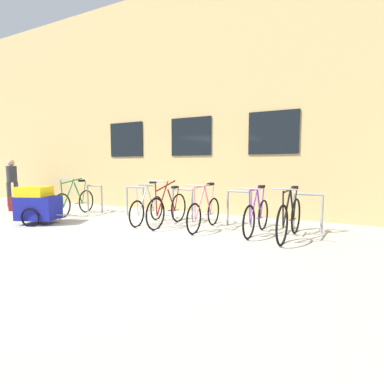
# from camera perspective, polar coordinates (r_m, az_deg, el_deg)

# --- Properties ---
(ground_plane) EXTENTS (42.00, 42.00, 0.00)m
(ground_plane) POSITION_cam_1_polar(r_m,az_deg,el_deg) (5.97, -13.61, -8.56)
(ground_plane) COLOR #B2ADA0
(storefront_building) EXTENTS (28.00, 6.67, 6.70)m
(storefront_building) POSITION_cam_1_polar(r_m,az_deg,el_deg) (11.77, 6.99, 14.79)
(storefront_building) COLOR tan
(storefront_building) RESTS_ON ground
(bike_rack) EXTENTS (6.61, 0.05, 0.84)m
(bike_rack) POSITION_cam_1_polar(r_m,az_deg,el_deg) (7.25, -1.94, -1.83)
(bike_rack) COLOR gray
(bike_rack) RESTS_ON ground
(bicycle_green) EXTENTS (0.47, 1.73, 1.10)m
(bicycle_green) POSITION_cam_1_polar(r_m,az_deg,el_deg) (8.81, -22.71, -1.78)
(bicycle_green) COLOR black
(bicycle_green) RESTS_ON ground
(bicycle_pink) EXTENTS (0.44, 1.72, 1.04)m
(bicycle_pink) POSITION_cam_1_polar(r_m,az_deg,el_deg) (6.34, 2.56, -4.10)
(bicycle_pink) COLOR black
(bicycle_pink) RESTS_ON ground
(bicycle_black) EXTENTS (0.44, 1.83, 1.04)m
(bicycle_black) POSITION_cam_1_polar(r_m,az_deg,el_deg) (5.83, 19.22, -4.99)
(bicycle_black) COLOR black
(bicycle_black) RESTS_ON ground
(bicycle_purple) EXTENTS (0.44, 1.63, 1.02)m
(bicycle_purple) POSITION_cam_1_polar(r_m,az_deg,el_deg) (6.06, 13.00, -4.70)
(bicycle_purple) COLOR black
(bicycle_purple) RESTS_ON ground
(bicycle_maroon) EXTENTS (0.44, 1.78, 1.11)m
(bicycle_maroon) POSITION_cam_1_polar(r_m,az_deg,el_deg) (6.74, -4.92, -3.40)
(bicycle_maroon) COLOR black
(bicycle_maroon) RESTS_ON ground
(bicycle_silver) EXTENTS (0.44, 1.60, 1.05)m
(bicycle_silver) POSITION_cam_1_polar(r_m,az_deg,el_deg) (7.08, -9.06, -3.27)
(bicycle_silver) COLOR black
(bicycle_silver) RESTS_ON ground
(bike_trailer) EXTENTS (1.47, 0.87, 0.94)m
(bike_trailer) POSITION_cam_1_polar(r_m,az_deg,el_deg) (7.83, -28.85, -2.23)
(bike_trailer) COLOR navy
(bike_trailer) RESTS_ON ground
(wooden_bench) EXTENTS (1.43, 0.40, 0.47)m
(wooden_bench) POSITION_cam_1_polar(r_m,az_deg,el_deg) (11.94, -29.18, -0.52)
(wooden_bench) COLOR brown
(wooden_bench) RESTS_ON ground
(person_by_bench) EXTENTS (0.32, 0.35, 1.63)m
(person_by_bench) POSITION_cam_1_polar(r_m,az_deg,el_deg) (11.56, -32.73, 2.14)
(person_by_bench) COLOR #3F3F42
(person_by_bench) RESTS_ON ground
(backpack) EXTENTS (0.33, 0.27, 0.44)m
(backpack) POSITION_cam_1_polar(r_m,az_deg,el_deg) (10.45, -32.34, -2.06)
(backpack) COLOR maroon
(backpack) RESTS_ON ground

